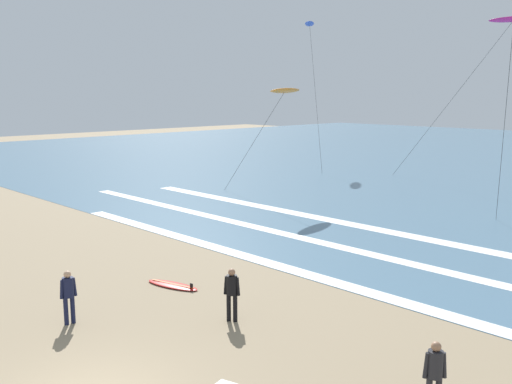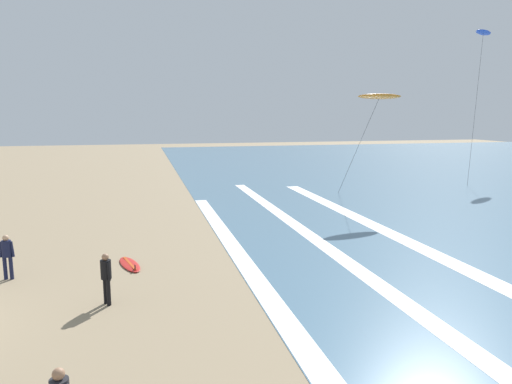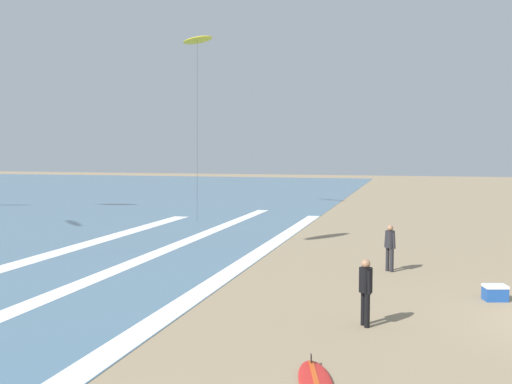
{
  "view_description": "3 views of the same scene",
  "coord_description": "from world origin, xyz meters",
  "px_view_note": "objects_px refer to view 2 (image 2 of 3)",
  "views": [
    {
      "loc": [
        10.79,
        -5.36,
        6.62
      ],
      "look_at": [
        -2.34,
        7.41,
        3.46
      ],
      "focal_mm": 40.32,
      "sensor_mm": 36.0,
      "label": 1
    },
    {
      "loc": [
        13.29,
        6.47,
        5.75
      ],
      "look_at": [
        -0.11,
        9.7,
        3.48
      ],
      "focal_mm": 33.44,
      "sensor_mm": 36.0,
      "label": 2
    },
    {
      "loc": [
        -15.2,
        4.24,
        4.18
      ],
      "look_at": [
        -3.03,
        7.47,
        3.27
      ],
      "focal_mm": 41.93,
      "sensor_mm": 36.0,
      "label": 3
    }
  ],
  "objects_px": {
    "surfer_mid_group": "(106,274)",
    "kite_orange_high_right": "(380,97)",
    "surfboard_foreground_flat": "(130,264)",
    "kite_blue_distant_low": "(483,33)",
    "surfer_left_near": "(7,253)"
  },
  "relations": [
    {
      "from": "surfer_left_near",
      "to": "surfboard_foreground_flat",
      "type": "relative_size",
      "value": 0.73
    },
    {
      "from": "surfboard_foreground_flat",
      "to": "kite_blue_distant_low",
      "type": "relative_size",
      "value": 0.16
    },
    {
      "from": "surfer_left_near",
      "to": "kite_orange_high_right",
      "type": "bearing_deg",
      "value": 115.6
    },
    {
      "from": "surfer_left_near",
      "to": "kite_orange_high_right",
      "type": "xyz_separation_m",
      "value": [
        -8.98,
        18.75,
        5.78
      ]
    },
    {
      "from": "surfer_mid_group",
      "to": "kite_blue_distant_low",
      "type": "xyz_separation_m",
      "value": [
        -24.5,
        31.86,
        12.0
      ]
    },
    {
      "from": "surfer_mid_group",
      "to": "surfboard_foreground_flat",
      "type": "relative_size",
      "value": 0.73
    },
    {
      "from": "kite_orange_high_right",
      "to": "kite_blue_distant_low",
      "type": "distance_m",
      "value": 21.64
    },
    {
      "from": "surfer_mid_group",
      "to": "surfboard_foreground_flat",
      "type": "height_order",
      "value": "surfer_mid_group"
    },
    {
      "from": "surfer_mid_group",
      "to": "kite_orange_high_right",
      "type": "distance_m",
      "value": 20.31
    },
    {
      "from": "surfboard_foreground_flat",
      "to": "kite_blue_distant_low",
      "type": "xyz_separation_m",
      "value": [
        -20.77,
        31.28,
        12.91
      ]
    },
    {
      "from": "kite_orange_high_right",
      "to": "kite_blue_distant_low",
      "type": "relative_size",
      "value": 0.53
    },
    {
      "from": "surfboard_foreground_flat",
      "to": "kite_orange_high_right",
      "type": "relative_size",
      "value": 0.31
    },
    {
      "from": "surfer_mid_group",
      "to": "kite_orange_high_right",
      "type": "relative_size",
      "value": 0.23
    },
    {
      "from": "surfer_mid_group",
      "to": "kite_blue_distant_low",
      "type": "height_order",
      "value": "kite_blue_distant_low"
    },
    {
      "from": "surfer_mid_group",
      "to": "kite_blue_distant_low",
      "type": "bearing_deg",
      "value": 127.57
    }
  ]
}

